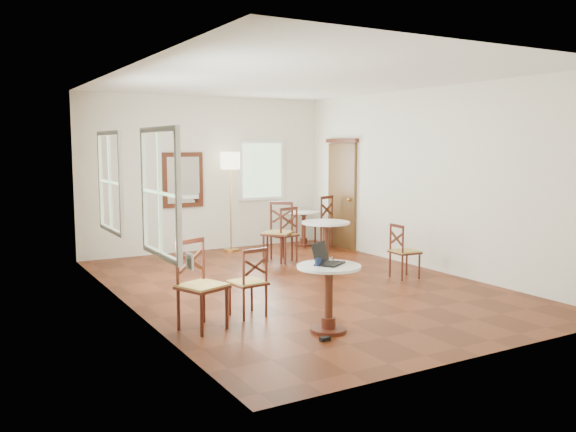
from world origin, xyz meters
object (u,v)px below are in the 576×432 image
object	(u,v)px
floor_lamp	(230,167)
chair_near_b	(201,285)
cafe_table_mid	(326,241)
laptop	(326,259)
chair_mid_b	(404,251)
cafe_table_near	(329,291)
power_adapter	(325,339)
chair_mid_a	(283,234)
chair_back_b	(278,232)
chair_back_a	(319,222)
mouse	(320,263)
navy_mug	(318,262)
water_glass	(331,261)
cafe_table_back	(304,225)
chair_near_a	(249,282)

from	to	relation	value
floor_lamp	chair_near_b	bearing A→B (deg)	-118.36
cafe_table_mid	laptop	bearing A→B (deg)	-123.49
chair_mid_b	floor_lamp	distance (m)	3.99
cafe_table_near	cafe_table_mid	xyz separation A→B (m)	(1.73, 2.67, 0.05)
laptop	cafe_table_mid	bearing A→B (deg)	24.87
power_adapter	chair_mid_a	bearing A→B (deg)	66.31
cafe_table_near	laptop	size ratio (longest dim) A/B	1.78
cafe_table_near	chair_mid_a	xyz separation A→B (m)	(1.57, 3.81, 0.02)
chair_near_b	laptop	xyz separation A→B (m)	(1.19, -0.73, 0.31)
chair_near_b	power_adapter	size ratio (longest dim) A/B	9.43
power_adapter	cafe_table_mid	bearing A→B (deg)	56.46
chair_back_b	chair_near_b	bearing A→B (deg)	-83.88
chair_back_a	chair_back_b	world-z (taller)	chair_back_a
cafe_table_mid	floor_lamp	size ratio (longest dim) A/B	0.43
chair_back_b	mouse	distance (m)	4.04
chair_near_b	navy_mug	distance (m)	1.35
chair_back_a	laptop	world-z (taller)	chair_back_a
laptop	water_glass	size ratio (longest dim) A/B	4.63
cafe_table_back	chair_back_a	bearing A→B (deg)	-75.43
cafe_table_mid	laptop	world-z (taller)	laptop
chair_near_a	chair_mid_b	distance (m)	3.10
chair_mid_b	chair_back_b	xyz separation A→B (m)	(-1.03, 2.15, 0.10)
cafe_table_back	chair_near_a	distance (m)	5.25
laptop	navy_mug	size ratio (longest dim) A/B	3.75
chair_mid_b	mouse	world-z (taller)	chair_mid_b
chair_mid_b	chair_back_b	distance (m)	2.39
cafe_table_mid	chair_near_a	distance (m)	2.79
chair_mid_a	chair_mid_b	bearing A→B (deg)	102.41
laptop	chair_back_a	bearing A→B (deg)	26.21
chair_mid_a	navy_mug	distance (m)	4.15
chair_back_b	chair_mid_b	bearing A→B (deg)	-16.80
chair_mid_b	chair_back_b	size ratio (longest dim) A/B	0.81
chair_mid_b	power_adapter	world-z (taller)	chair_mid_b
power_adapter	chair_back_a	bearing A→B (deg)	57.72
chair_near_a	chair_mid_a	size ratio (longest dim) A/B	0.86
cafe_table_mid	power_adapter	xyz separation A→B (m)	(-1.94, -2.92, -0.49)
cafe_table_near	chair_near_a	world-z (taller)	chair_near_a
cafe_table_near	chair_mid_a	bearing A→B (deg)	67.60
chair_back_a	mouse	size ratio (longest dim) A/B	10.67
chair_back_b	cafe_table_back	bearing A→B (deg)	91.84
cafe_table_back	power_adapter	xyz separation A→B (m)	(-2.99, -5.34, -0.41)
floor_lamp	laptop	xyz separation A→B (m)	(-1.20, -5.17, -0.83)
chair_near_b	power_adapter	world-z (taller)	chair_near_b
chair_near_a	laptop	bearing A→B (deg)	112.56
cafe_table_back	chair_mid_a	bearing A→B (deg)	-133.52
chair_near_b	chair_back_a	world-z (taller)	chair_back_a
floor_lamp	laptop	world-z (taller)	floor_lamp
cafe_table_back	navy_mug	distance (m)	5.84
chair_near_b	laptop	bearing A→B (deg)	-52.19
chair_mid_a	chair_back_b	size ratio (longest dim) A/B	0.93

